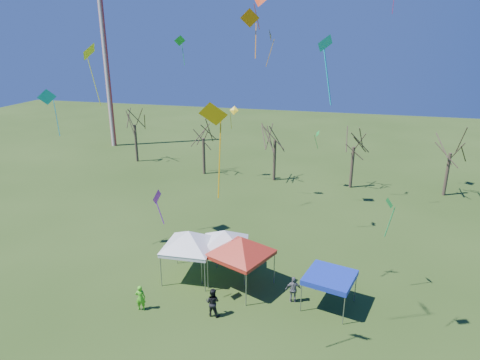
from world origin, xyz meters
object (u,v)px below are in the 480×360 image
object	(u,v)px
person_grey	(293,290)
tree_1	(203,125)
person_dark	(213,302)
tree_3	(355,132)
tent_white_west	(189,234)
tent_blue	(330,278)
tree_4	(453,137)
person_green	(141,298)
radio_mast	(106,58)
tree_0	(133,111)
tent_white_mid	(225,233)
tree_2	(275,125)
tent_red	(241,240)

from	to	relation	value
person_grey	tree_1	bearing A→B (deg)	-68.06
tree_1	person_dark	distance (m)	27.37
tree_3	tent_white_west	bearing A→B (deg)	-116.30
tent_blue	person_grey	world-z (taller)	tent_blue
tree_4	person_green	world-z (taller)	tree_4
radio_mast	person_green	bearing A→B (deg)	-57.94
tree_0	tent_blue	size ratio (longest dim) A/B	2.52
tree_0	person_grey	xyz separation A→B (m)	(23.66, -25.54, -5.62)
tree_0	person_dark	world-z (taller)	tree_0
person_dark	person_grey	size ratio (longest dim) A/B	1.03
tent_white_mid	person_dark	size ratio (longest dim) A/B	2.35
person_dark	tent_white_mid	bearing A→B (deg)	-78.28
person_green	person_grey	bearing A→B (deg)	-174.53
tent_white_west	tent_white_mid	xyz separation A→B (m)	(2.17, 1.04, -0.17)
radio_mast	tent_white_mid	size ratio (longest dim) A/B	5.96
tent_white_mid	person_grey	world-z (taller)	tent_white_mid
tent_blue	person_grey	distance (m)	2.40
radio_mast	tree_1	bearing A→B (deg)	-28.48
tree_4	person_green	size ratio (longest dim) A/B	4.82
tent_white_west	person_dark	world-z (taller)	tent_white_west
radio_mast	tree_0	world-z (taller)	radio_mast
tree_2	tree_3	size ratio (longest dim) A/B	1.03
radio_mast	tree_1	size ratio (longest dim) A/B	3.31
tree_2	tent_red	size ratio (longest dim) A/B	1.88
tree_2	tree_4	distance (m)	17.73
tree_1	person_green	distance (m)	26.77
tree_3	person_green	size ratio (longest dim) A/B	4.83
tree_0	tent_white_mid	distance (m)	30.09
tent_white_west	tent_red	xyz separation A→B (m)	(3.65, -0.23, 0.13)
tree_2	tent_white_mid	distance (m)	20.61
tree_0	radio_mast	bearing A→B (deg)	137.23
tree_2	person_green	xyz separation A→B (m)	(-3.58, -25.59, -5.47)
radio_mast	person_dark	distance (m)	45.10
tent_blue	person_grey	size ratio (longest dim) A/B	1.94
tree_4	person_grey	xyz separation A→B (m)	(-12.54, -22.16, -5.20)
person_dark	tree_0	bearing A→B (deg)	-51.20
tree_3	person_grey	xyz separation A→B (m)	(-3.22, -22.20, -5.22)
tent_white_mid	tent_red	world-z (taller)	tent_red
tent_white_mid	person_grey	size ratio (longest dim) A/B	2.43
tent_red	person_dark	bearing A→B (deg)	-104.20
tree_2	person_grey	world-z (taller)	tree_2
tree_2	tent_red	xyz separation A→B (m)	(1.64, -21.62, -2.95)
tree_3	tent_blue	world-z (taller)	tree_3
tree_4	tent_blue	distance (m)	24.75
tree_0	person_green	distance (m)	32.73
radio_mast	tent_white_west	size ratio (longest dim) A/B	5.55
tree_2	tree_4	size ratio (longest dim) A/B	1.04
tree_4	person_dark	bearing A→B (deg)	-124.50
tent_red	person_dark	distance (m)	4.30
person_green	person_grey	world-z (taller)	person_grey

